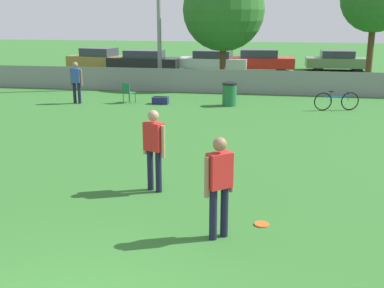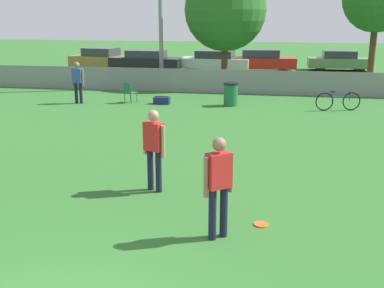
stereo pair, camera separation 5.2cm
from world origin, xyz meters
TOP-DOWN VIEW (x-y plane):
  - fence_backline at (0.00, 18.00)m, footprint 27.92×0.07m
  - tree_near_pole at (-0.33, 20.49)m, footprint 4.09×4.09m
  - player_thrower_red at (-0.03, 5.00)m, footprint 0.52×0.37m
  - player_defender_red at (1.55, 3.05)m, footprint 0.45×0.43m
  - spectator_in_blue at (-5.68, 14.34)m, footprint 0.54×0.24m
  - frisbee_disc at (2.25, 3.67)m, footprint 0.26×0.26m
  - folding_chair_sideline at (-3.65, 14.81)m, footprint 0.54×0.54m
  - bicycle_sideline at (4.72, 14.64)m, footprint 1.72×0.56m
  - trash_bin at (0.57, 14.91)m, footprint 0.60×0.60m
  - gear_bag_sideline at (-2.26, 14.79)m, footprint 0.65×0.36m
  - parked_car_tan at (-9.27, 26.58)m, footprint 4.29×2.52m
  - parked_car_dark at (-6.02, 26.09)m, footprint 4.68×1.99m
  - parked_car_silver at (-1.64, 26.69)m, footprint 4.61×2.04m
  - parked_car_red at (1.23, 27.18)m, footprint 4.59×2.05m
  - parked_car_olive at (6.23, 28.36)m, footprint 3.94×1.84m

SIDE VIEW (x-z plane):
  - frisbee_disc at x=2.25m, z-range 0.00..0.03m
  - gear_bag_sideline at x=-2.26m, z-range -0.01..0.31m
  - bicycle_sideline at x=4.72m, z-range -0.01..0.74m
  - trash_bin at x=0.57m, z-range 0.00..0.93m
  - folding_chair_sideline at x=-3.65m, z-range 0.07..0.90m
  - fence_backline at x=0.00m, z-range -0.05..1.16m
  - parked_car_olive at x=6.23m, z-range 0.00..1.30m
  - parked_car_silver at x=-1.64m, z-range 0.00..1.32m
  - parked_car_dark at x=-6.02m, z-range -0.01..1.32m
  - parked_car_tan at x=-9.27m, z-range -0.03..1.37m
  - parked_car_red at x=1.23m, z-range -0.01..1.37m
  - spectator_in_blue at x=-5.68m, z-range 0.13..1.83m
  - player_thrower_red at x=-0.03m, z-range 0.14..1.87m
  - player_defender_red at x=1.55m, z-range 0.14..1.87m
  - tree_near_pole at x=-0.33m, z-range 0.86..6.69m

